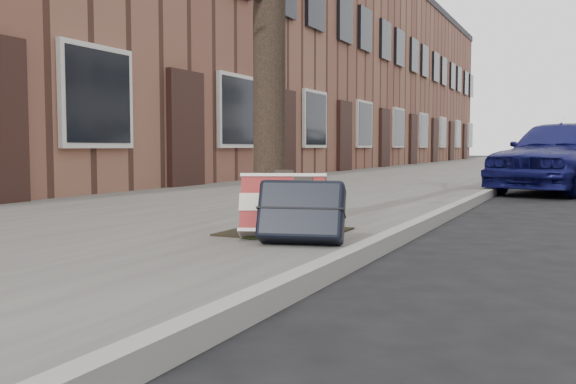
% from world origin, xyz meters
% --- Properties ---
extents(ground, '(120.00, 120.00, 0.00)m').
position_xyz_m(ground, '(0.00, 0.00, 0.00)').
color(ground, black).
rests_on(ground, ground).
extents(near_sidewalk, '(5.00, 70.00, 0.12)m').
position_xyz_m(near_sidewalk, '(-3.70, 15.00, 0.06)').
color(near_sidewalk, slate).
rests_on(near_sidewalk, ground).
extents(house_near, '(6.80, 40.00, 7.00)m').
position_xyz_m(house_near, '(-9.60, 16.00, 3.50)').
color(house_near, brown).
rests_on(house_near, ground).
extents(dirt_patch, '(0.85, 0.85, 0.02)m').
position_xyz_m(dirt_patch, '(-2.00, 1.20, 0.13)').
color(dirt_patch, black).
rests_on(dirt_patch, near_sidewalk).
extents(suitcase_red, '(0.69, 0.53, 0.47)m').
position_xyz_m(suitcase_red, '(-1.87, 0.89, 0.36)').
color(suitcase_red, maroon).
rests_on(suitcase_red, near_sidewalk).
extents(suitcase_navy, '(0.65, 0.47, 0.46)m').
position_xyz_m(suitcase_navy, '(-1.64, 0.69, 0.35)').
color(suitcase_navy, black).
rests_on(suitcase_navy, near_sidewalk).
extents(car_near_front, '(2.63, 4.12, 1.31)m').
position_xyz_m(car_near_front, '(-0.22, 8.80, 0.65)').
color(car_near_front, '#111252').
rests_on(car_near_front, ground).
extents(car_near_back, '(3.72, 6.20, 1.61)m').
position_xyz_m(car_near_back, '(-0.33, 23.12, 0.81)').
color(car_near_back, '#35353A').
rests_on(car_near_back, ground).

